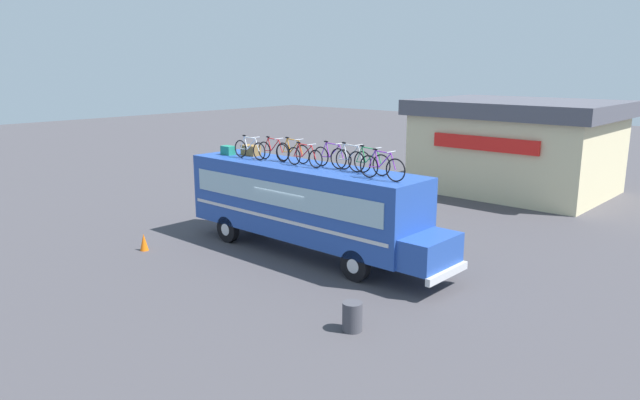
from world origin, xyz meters
TOP-DOWN VIEW (x-y plane):
  - ground_plane at (0.00, 0.00)m, footprint 120.00×120.00m
  - bus at (0.21, -0.00)m, footprint 11.10×2.41m
  - luggage_bag_1 at (-3.96, -0.17)m, footprint 0.53×0.35m
  - luggage_bag_2 at (-3.16, 0.34)m, footprint 0.75×0.43m
  - rooftop_bicycle_1 at (-2.51, -0.28)m, footprint 1.76×0.44m
  - rooftop_bicycle_2 at (-1.55, 0.05)m, footprint 1.67×0.44m
  - rooftop_bicycle_3 at (-0.67, 0.21)m, footprint 1.72×0.44m
  - rooftop_bicycle_4 at (0.28, -0.15)m, footprint 1.71×0.44m
  - rooftop_bicycle_5 at (1.18, 0.31)m, footprint 1.75×0.44m
  - rooftop_bicycle_6 at (2.04, 0.26)m, footprint 1.78×0.44m
  - rooftop_bicycle_7 at (2.89, 0.18)m, footprint 1.75×0.44m
  - rooftop_bicycle_8 at (3.80, -0.33)m, footprint 1.76×0.44m
  - roadside_building at (1.03, 15.80)m, footprint 10.14×7.95m
  - trash_bin at (5.60, -3.95)m, footprint 0.53×0.53m
  - traffic_cone at (-4.53, -3.86)m, footprint 0.31×0.31m

SIDE VIEW (x-z plane):
  - ground_plane at x=0.00m, z-range 0.00..0.00m
  - traffic_cone at x=-4.53m, z-range 0.00..0.65m
  - trash_bin at x=5.60m, z-range 0.00..0.78m
  - bus at x=0.21m, z-range 0.29..3.57m
  - roadside_building at x=1.03m, z-range 0.06..5.03m
  - luggage_bag_1 at x=-3.96m, z-range 3.28..3.63m
  - luggage_bag_2 at x=-3.16m, z-range 3.28..3.68m
  - rooftop_bicycle_4 at x=0.28m, z-range 3.21..4.07m
  - rooftop_bicycle_2 at x=-1.55m, z-range 3.20..4.10m
  - rooftop_bicycle_1 at x=-2.51m, z-range 3.20..4.11m
  - rooftop_bicycle_3 at x=-0.67m, z-range 3.20..4.13m
  - rooftop_bicycle_5 at x=1.18m, z-range 3.20..4.13m
  - rooftop_bicycle_7 at x=2.89m, z-range 3.20..4.14m
  - rooftop_bicycle_6 at x=2.04m, z-range 3.19..4.16m
  - rooftop_bicycle_8 at x=3.80m, z-range 3.19..4.16m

